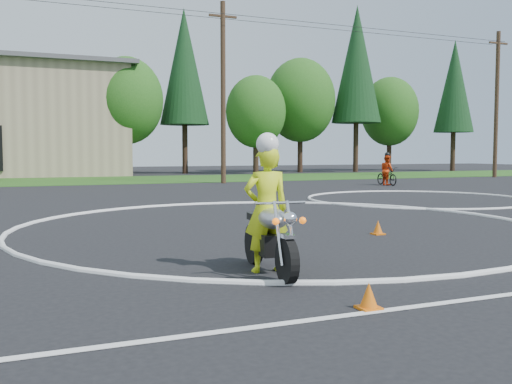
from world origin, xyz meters
name	(u,v)px	position (x,y,z in m)	size (l,w,h in m)	color
ground	(346,245)	(0.00, 0.00, 0.00)	(120.00, 120.00, 0.00)	black
grass_strip	(116,180)	(0.00, 27.00, 0.01)	(120.00, 10.00, 0.02)	#1E4714
course_markings	(330,216)	(2.17, 4.35, 0.01)	(19.05, 19.05, 0.12)	silver
primary_motorcycle	(270,237)	(-2.35, -1.74, 0.53)	(0.72, 2.07, 1.09)	black
rider_primary_grp	(266,205)	(-2.35, -1.60, 0.97)	(0.70, 0.49, 2.02)	#CFE518
rider_second_grp	(387,174)	(12.31, 15.87, 0.62)	(0.74, 1.85, 1.75)	black
traffic_cones	(512,211)	(6.75, 2.42, 0.14)	(16.91, 11.40, 0.30)	orange
treeline	(279,94)	(14.78, 34.61, 6.62)	(38.20, 8.10, 14.52)	#382619
utility_poles	(223,90)	(5.00, 21.00, 5.20)	(41.60, 1.12, 10.00)	#473321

